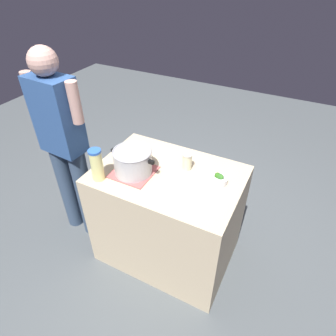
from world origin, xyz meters
name	(u,v)px	position (x,y,z in m)	size (l,w,h in m)	color
ground_plane	(168,250)	(0.00, 0.00, 0.00)	(8.00, 8.00, 0.00)	#4D5356
counter_slab	(168,216)	(0.00, 0.00, 0.44)	(1.06, 0.74, 0.87)	#C2AE8C
dish_cloth	(134,172)	(0.23, 0.10, 0.88)	(0.29, 0.28, 0.01)	#AE5755
cooking_pot	(133,161)	(0.23, 0.10, 0.97)	(0.34, 0.27, 0.18)	#B7B7BC
lemonade_pitcher	(97,165)	(0.40, 0.27, 0.99)	(0.09, 0.09, 0.24)	#EBE78F
mason_jar	(187,161)	(-0.09, -0.12, 0.93)	(0.07, 0.07, 0.12)	beige
broccoli_bowl_front	(220,179)	(-0.36, -0.07, 0.90)	(0.11, 0.11, 0.07)	silver
broccoli_bowl_center	(137,149)	(0.34, -0.13, 0.90)	(0.13, 0.13, 0.08)	silver
person_cook	(64,145)	(0.87, 0.11, 0.93)	(0.50, 0.22, 1.67)	#354760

